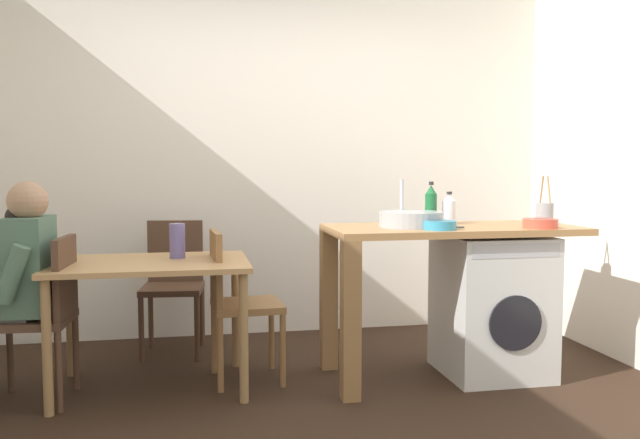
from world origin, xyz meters
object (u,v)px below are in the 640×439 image
utensil_crock (544,213)px  vase (177,241)px  chair_person_seat (46,309)px  chair_spare_by_wall (174,278)px  dining_table (151,278)px  chair_opposite (234,297)px  seated_person (14,280)px  mixing_bowl (440,225)px  washing_machine (492,305)px  bottle_tall_green (431,205)px  colander (540,223)px  bottle_squat_brown (449,209)px

utensil_crock → vase: utensil_crock is taller
chair_person_seat → chair_spare_by_wall: (0.65, 0.88, 0.00)m
dining_table → chair_spare_by_wall: (0.11, 0.77, -0.14)m
chair_opposite → seated_person: seated_person is taller
mixing_bowl → utensil_crock: (0.79, 0.25, 0.04)m
washing_machine → mixing_bowl: bearing=-154.9°
bottle_tall_green → chair_opposite: bearing=179.0°
chair_person_seat → vase: vase is taller
vase → chair_opposite: bearing=-9.5°
chair_spare_by_wall → colander: 2.43m
chair_person_seat → vase: bearing=-69.2°
bottle_tall_green → bottle_squat_brown: (0.12, -0.01, -0.03)m
dining_table → bottle_tall_green: bottle_tall_green is taller
seated_person → colander: seated_person is taller
dining_table → vase: (0.15, 0.10, 0.20)m
seated_person → colander: size_ratio=6.00×
washing_machine → mixing_bowl: (-0.42, -0.20, 0.52)m
chair_opposite → colander: bearing=74.2°
mixing_bowl → vase: size_ratio=0.92×
seated_person → vase: size_ratio=5.87×
chair_spare_by_wall → bottle_squat_brown: size_ratio=4.45×
seated_person → washing_machine: 2.75m
utensil_crock → colander: 0.33m
bottle_tall_green → colander: bottle_tall_green is taller
colander → vase: (-2.07, 0.43, -0.11)m
dining_table → mixing_bowl: (1.61, -0.31, 0.31)m
dining_table → chair_person_seat: chair_person_seat is taller
dining_table → mixing_bowl: 1.67m
bottle_squat_brown → chair_opposite: bearing=178.8°
chair_person_seat → bottle_tall_green: bottle_tall_green is taller
utensil_crock → seated_person: bearing=-179.4°
chair_opposite → bottle_squat_brown: (1.33, -0.03, 0.50)m
utensil_crock → colander: size_ratio=1.50×
chair_person_seat → utensil_crock: (2.95, 0.04, 0.48)m
dining_table → vase: size_ratio=5.38×
bottle_tall_green → utensil_crock: (0.72, -0.08, -0.05)m
chair_opposite → bottle_squat_brown: bearing=85.2°
chair_opposite → vase: vase is taller
bottle_squat_brown → utensil_crock: 0.61m
chair_spare_by_wall → chair_opposite: bearing=123.1°
chair_person_seat → colander: size_ratio=4.50×
bottle_tall_green → vase: bottle_tall_green is taller
dining_table → chair_person_seat: 0.57m
mixing_bowl → vase: mixing_bowl is taller
chair_person_seat → vase: 0.80m
chair_person_seat → utensil_crock: 2.99m
chair_opposite → mixing_bowl: 1.27m
chair_person_seat → colander: colander is taller
washing_machine → utensil_crock: utensil_crock is taller
chair_person_seat → mixing_bowl: mixing_bowl is taller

